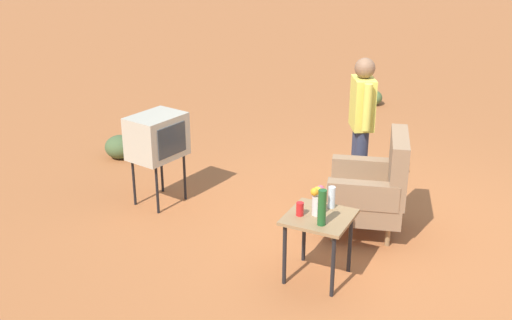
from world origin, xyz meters
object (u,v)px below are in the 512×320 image
(tv_on_stand, at_px, (157,137))
(person_standing, at_px, (361,121))
(flower_vase, at_px, (317,199))
(armchair, at_px, (374,188))
(side_table, at_px, (319,225))
(bottle_short_clear, at_px, (332,197))
(bottle_wine_green, at_px, (322,208))
(soda_can_red, at_px, (300,209))

(tv_on_stand, bearing_deg, person_standing, 118.64)
(person_standing, bearing_deg, tv_on_stand, -61.36)
(flower_vase, bearing_deg, armchair, 168.74)
(armchair, relative_size, person_standing, 0.65)
(side_table, relative_size, bottle_short_clear, 3.10)
(bottle_wine_green, bearing_deg, armchair, 175.00)
(bottle_short_clear, distance_m, flower_vase, 0.21)
(armchair, relative_size, flower_vase, 4.00)
(side_table, xyz_separation_m, flower_vase, (-0.01, -0.03, 0.24))
(tv_on_stand, height_order, soda_can_red, tv_on_stand)
(bottle_wine_green, bearing_deg, side_table, -152.84)
(side_table, bearing_deg, bottle_short_clear, 169.66)
(soda_can_red, xyz_separation_m, flower_vase, (-0.08, 0.13, 0.09))
(tv_on_stand, xyz_separation_m, person_standing, (-1.07, 1.97, 0.16))
(tv_on_stand, relative_size, soda_can_red, 8.44)
(tv_on_stand, relative_size, bottle_short_clear, 5.15)
(person_standing, bearing_deg, flower_vase, 5.57)
(bottle_short_clear, distance_m, soda_can_red, 0.33)
(armchair, bearing_deg, bottle_wine_green, -5.00)
(armchair, height_order, side_table, armchair)
(bottle_short_clear, xyz_separation_m, flower_vase, (0.19, -0.06, 0.05))
(armchair, distance_m, side_table, 1.08)
(armchair, xyz_separation_m, soda_can_red, (1.13, -0.34, 0.18))
(bottle_short_clear, bearing_deg, person_standing, -171.46)
(flower_vase, bearing_deg, tv_on_stand, -107.62)
(person_standing, bearing_deg, soda_can_red, 1.37)
(armchair, xyz_separation_m, bottle_short_clear, (0.86, -0.15, 0.22))
(bottle_wine_green, height_order, flower_vase, bottle_wine_green)
(tv_on_stand, xyz_separation_m, bottle_short_clear, (0.49, 2.20, -0.06))
(bottle_wine_green, bearing_deg, person_standing, -171.84)
(bottle_wine_green, bearing_deg, soda_can_red, -109.22)
(bottle_short_clear, height_order, flower_vase, flower_vase)
(person_standing, distance_m, bottle_short_clear, 1.59)
(bottle_wine_green, relative_size, soda_can_red, 2.62)
(person_standing, relative_size, bottle_short_clear, 8.20)
(armchair, bearing_deg, person_standing, -151.63)
(person_standing, distance_m, bottle_wine_green, 1.94)
(bottle_wine_green, relative_size, flower_vase, 1.21)
(bottle_short_clear, bearing_deg, soda_can_red, -35.33)
(bottle_wine_green, bearing_deg, tv_on_stand, -110.49)
(person_standing, xyz_separation_m, soda_can_red, (1.83, 0.04, -0.26))
(tv_on_stand, bearing_deg, flower_vase, 72.38)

